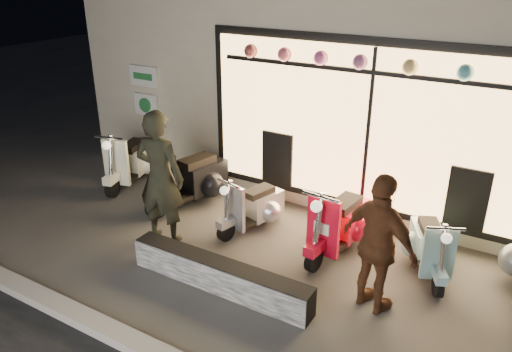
{
  "coord_description": "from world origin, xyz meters",
  "views": [
    {
      "loc": [
        2.97,
        -4.93,
        3.85
      ],
      "look_at": [
        -0.34,
        0.6,
        1.05
      ],
      "focal_mm": 35.0,
      "sensor_mm": 36.0,
      "label": 1
    }
  ],
  "objects_px": {
    "scooter_red": "(342,221)",
    "man": "(160,177)",
    "scooter_silver": "(257,205)",
    "woman": "(379,245)",
    "graffiti_barrier": "(220,275)"
  },
  "relations": [
    {
      "from": "scooter_red",
      "to": "man",
      "type": "xyz_separation_m",
      "value": [
        -2.35,
        -1.13,
        0.58
      ]
    },
    {
      "from": "scooter_red",
      "to": "man",
      "type": "distance_m",
      "value": 2.67
    },
    {
      "from": "scooter_silver",
      "to": "woman",
      "type": "distance_m",
      "value": 2.49
    },
    {
      "from": "graffiti_barrier",
      "to": "scooter_red",
      "type": "relative_size",
      "value": 1.73
    },
    {
      "from": "scooter_red",
      "to": "man",
      "type": "bearing_deg",
      "value": -148.45
    },
    {
      "from": "woman",
      "to": "scooter_red",
      "type": "bearing_deg",
      "value": -30.97
    },
    {
      "from": "man",
      "to": "woman",
      "type": "relative_size",
      "value": 1.16
    },
    {
      "from": "scooter_silver",
      "to": "woman",
      "type": "bearing_deg",
      "value": -9.81
    },
    {
      "from": "scooter_silver",
      "to": "woman",
      "type": "xyz_separation_m",
      "value": [
        2.22,
        -1.01,
        0.51
      ]
    },
    {
      "from": "scooter_silver",
      "to": "graffiti_barrier",
      "type": "bearing_deg",
      "value": -60.57
    },
    {
      "from": "man",
      "to": "graffiti_barrier",
      "type": "bearing_deg",
      "value": 147.53
    },
    {
      "from": "graffiti_barrier",
      "to": "man",
      "type": "xyz_separation_m",
      "value": [
        -1.42,
        0.61,
        0.8
      ]
    },
    {
      "from": "scooter_red",
      "to": "man",
      "type": "height_order",
      "value": "man"
    },
    {
      "from": "scooter_silver",
      "to": "man",
      "type": "distance_m",
      "value": 1.57
    },
    {
      "from": "graffiti_barrier",
      "to": "woman",
      "type": "bearing_deg",
      "value": 19.87
    }
  ]
}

